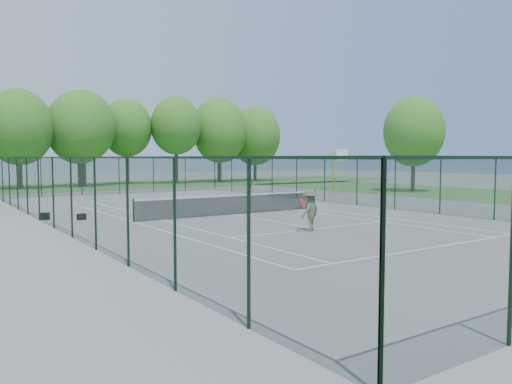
{
  "coord_description": "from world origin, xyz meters",
  "views": [
    {
      "loc": [
        -13.71,
        -22.15,
        3.0
      ],
      "look_at": [
        0.0,
        -2.0,
        1.3
      ],
      "focal_mm": 35.0,
      "sensor_mm": 36.0,
      "label": 1
    }
  ],
  "objects_px": {
    "basketball_goal": "(338,163)",
    "tennis_player": "(310,210)",
    "tennis_net": "(235,204)",
    "sports_bag_a": "(45,216)"
  },
  "relations": [
    {
      "from": "basketball_goal",
      "to": "tennis_player",
      "type": "height_order",
      "value": "basketball_goal"
    },
    {
      "from": "tennis_net",
      "to": "tennis_player",
      "type": "relative_size",
      "value": 6.12
    },
    {
      "from": "tennis_player",
      "to": "tennis_net",
      "type": "bearing_deg",
      "value": 85.41
    },
    {
      "from": "sports_bag_a",
      "to": "tennis_player",
      "type": "relative_size",
      "value": 0.24
    },
    {
      "from": "tennis_net",
      "to": "sports_bag_a",
      "type": "xyz_separation_m",
      "value": [
        -8.72,
        3.22,
        -0.4
      ]
    },
    {
      "from": "tennis_player",
      "to": "basketball_goal",
      "type": "bearing_deg",
      "value": 43.25
    },
    {
      "from": "sports_bag_a",
      "to": "tennis_player",
      "type": "height_order",
      "value": "tennis_player"
    },
    {
      "from": "tennis_net",
      "to": "tennis_player",
      "type": "height_order",
      "value": "tennis_player"
    },
    {
      "from": "tennis_net",
      "to": "tennis_player",
      "type": "bearing_deg",
      "value": -94.59
    },
    {
      "from": "basketball_goal",
      "to": "sports_bag_a",
      "type": "relative_size",
      "value": 8.45
    }
  ]
}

